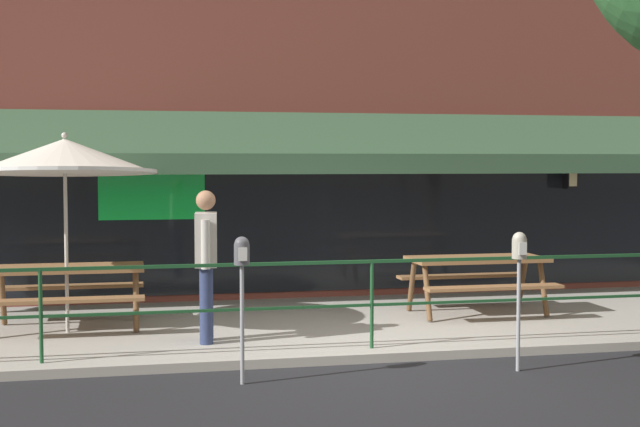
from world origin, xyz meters
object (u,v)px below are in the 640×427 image
(parking_meter_far, at_px, (519,259))
(parking_meter_near, at_px, (242,265))
(picnic_table_centre, at_px, (477,269))
(patio_umbrella_left, at_px, (65,157))
(pedestrian_walking, at_px, (206,258))
(picnic_table_left, at_px, (68,279))

(parking_meter_far, bearing_deg, parking_meter_near, 178.99)
(picnic_table_centre, bearing_deg, parking_meter_far, -103.44)
(patio_umbrella_left, height_order, parking_meter_far, patio_umbrella_left)
(picnic_table_centre, xyz_separation_m, pedestrian_walking, (-3.67, -1.09, 0.35))
(picnic_table_centre, distance_m, parking_meter_near, 4.39)
(picnic_table_left, height_order, picnic_table_centre, same)
(patio_umbrella_left, relative_size, parking_meter_far, 1.67)
(picnic_table_centre, distance_m, parking_meter_far, 2.82)
(picnic_table_left, distance_m, parking_meter_far, 5.38)
(parking_meter_near, relative_size, parking_meter_far, 1.00)
(parking_meter_near, height_order, parking_meter_far, same)
(picnic_table_centre, height_order, patio_umbrella_left, patio_umbrella_left)
(picnic_table_centre, bearing_deg, patio_umbrella_left, -178.13)
(picnic_table_left, height_order, pedestrian_walking, pedestrian_walking)
(pedestrian_walking, bearing_deg, picnic_table_left, 143.96)
(picnic_table_left, height_order, parking_meter_near, parking_meter_near)
(parking_meter_far, bearing_deg, patio_umbrella_left, 151.02)
(patio_umbrella_left, relative_size, pedestrian_walking, 1.39)
(picnic_table_left, relative_size, pedestrian_walking, 1.05)
(parking_meter_far, bearing_deg, picnic_table_left, 148.88)
(pedestrian_walking, bearing_deg, patio_umbrella_left, 149.80)
(picnic_table_left, relative_size, patio_umbrella_left, 0.76)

